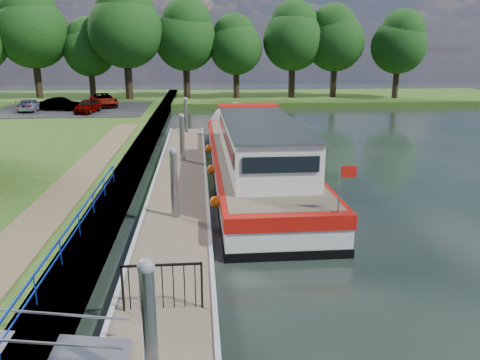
{
  "coord_description": "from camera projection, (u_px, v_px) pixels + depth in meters",
  "views": [
    {
      "loc": [
        0.92,
        -7.59,
        6.22
      ],
      "look_at": [
        2.44,
        9.61,
        1.4
      ],
      "focal_mm": 35.0,
      "sensor_mm": 36.0,
      "label": 1
    }
  ],
  "objects": [
    {
      "name": "bank_edge",
      "position": [
        129.0,
        173.0,
        22.95
      ],
      "size": [
        1.1,
        90.0,
        0.78
      ],
      "primitive_type": "cube",
      "color": "#473D2D",
      "rests_on": "ground"
    },
    {
      "name": "far_bank",
      "position": [
        285.0,
        98.0,
        59.7
      ],
      "size": [
        60.0,
        18.0,
        0.6
      ],
      "primitive_type": "cube",
      "color": "#2B4B15",
      "rests_on": "ground"
    },
    {
      "name": "footpath",
      "position": [
        45.0,
        214.0,
        15.96
      ],
      "size": [
        1.6,
        40.0,
        0.05
      ],
      "primitive_type": "cube",
      "color": "brown",
      "rests_on": "riverbank"
    },
    {
      "name": "carpark",
      "position": [
        72.0,
        109.0,
        44.18
      ],
      "size": [
        14.0,
        12.0,
        0.06
      ],
      "primitive_type": "cube",
      "color": "black",
      "rests_on": "riverbank"
    },
    {
      "name": "blue_fence",
      "position": [
        48.0,
        263.0,
        11.17
      ],
      "size": [
        0.04,
        18.04,
        0.72
      ],
      "color": "#0C2DBF",
      "rests_on": "riverbank"
    },
    {
      "name": "pontoon",
      "position": [
        180.0,
        187.0,
        21.3
      ],
      "size": [
        2.5,
        30.0,
        0.56
      ],
      "color": "brown",
      "rests_on": "ground"
    },
    {
      "name": "mooring_piles",
      "position": [
        179.0,
        164.0,
        21.01
      ],
      "size": [
        0.3,
        27.3,
        3.55
      ],
      "color": "gray",
      "rests_on": "ground"
    },
    {
      "name": "gangway",
      "position": [
        61.0,
        350.0,
        9.03
      ],
      "size": [
        2.58,
        1.0,
        0.92
      ],
      "color": "#A5A8AD",
      "rests_on": "ground"
    },
    {
      "name": "gate_panel",
      "position": [
        162.0,
        280.0,
        10.68
      ],
      "size": [
        1.85,
        0.05,
        1.15
      ],
      "color": "black",
      "rests_on": "ground"
    },
    {
      "name": "barge",
      "position": [
        252.0,
        153.0,
        23.96
      ],
      "size": [
        4.36,
        21.15,
        4.78
      ],
      "color": "black",
      "rests_on": "ground"
    },
    {
      "name": "horizon_trees",
      "position": [
        174.0,
        34.0,
        53.31
      ],
      "size": [
        54.38,
        10.03,
        12.87
      ],
      "color": "#332316",
      "rests_on": "ground"
    },
    {
      "name": "car_a",
      "position": [
        88.0,
        106.0,
        41.16
      ],
      "size": [
        2.03,
        3.76,
        1.21
      ],
      "primitive_type": "imported",
      "rotation": [
        0.0,
        0.0,
        -0.17
      ],
      "color": "#999999",
      "rests_on": "carpark"
    },
    {
      "name": "car_b",
      "position": [
        61.0,
        104.0,
        42.84
      ],
      "size": [
        3.72,
        2.12,
        1.16
      ],
      "primitive_type": "imported",
      "rotation": [
        0.0,
        0.0,
        1.3
      ],
      "color": "#999999",
      "rests_on": "carpark"
    },
    {
      "name": "car_c",
      "position": [
        30.0,
        105.0,
        42.41
      ],
      "size": [
        1.6,
        3.79,
        1.09
      ],
      "primitive_type": "imported",
      "rotation": [
        0.0,
        0.0,
        3.16
      ],
      "color": "#999999",
      "rests_on": "carpark"
    },
    {
      "name": "car_d",
      "position": [
        104.0,
        100.0,
        45.67
      ],
      "size": [
        3.62,
        5.07,
        1.28
      ],
      "primitive_type": "imported",
      "rotation": [
        0.0,
        0.0,
        0.36
      ],
      "color": "#999999",
      "rests_on": "carpark"
    }
  ]
}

